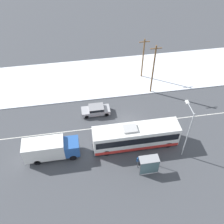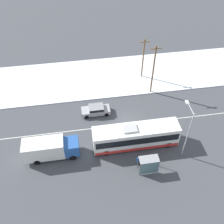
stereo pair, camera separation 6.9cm
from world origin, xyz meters
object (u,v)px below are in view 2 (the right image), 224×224
Objects in this scene: utility_pole_roadside at (153,69)px; utility_pole_snowlot at (143,58)px; streetlamp at (188,128)px; box_truck at (50,148)px; city_bus at (136,136)px; bus_shelter at (149,164)px; sedan_car at (96,110)px; pedestrian_at_stop at (139,160)px.

utility_pole_roadside is 1.18× the size of utility_pole_snowlot.
streetlamp is at bearing -85.53° from utility_pole_snowlot.
box_truck is 0.95× the size of utility_pole_snowlot.
city_bus is at bearing 0.86° from box_truck.
box_truck is at bearing -146.86° from utility_pole_roadside.
utility_pole_roadside reaches higher than bus_shelter.
streetlamp is at bearing 139.10° from sedan_car.
streetlamp reaches higher than sedan_car.
city_bus is at bearing -106.77° from utility_pole_snowlot.
sedan_car is 12.55m from bus_shelter.
utility_pole_snowlot reaches higher than pedestrian_at_stop.
bus_shelter is at bearing -155.71° from streetlamp.
utility_pole_roadside is at bearing 73.99° from bus_shelter.
pedestrian_at_stop is 0.21× the size of utility_pole_roadside.
streetlamp is 17.10m from utility_pole_snowlot.
city_bus is 6.35× the size of pedestrian_at_stop.
streetlamp is (5.12, 2.31, 3.24)m from bus_shelter.
utility_pole_snowlot is at bearing 96.88° from utility_pole_roadside.
utility_pole_roadside is at bearing -83.12° from utility_pole_snowlot.
streetlamp is 1.05× the size of utility_pole_snowlot.
pedestrian_at_stop is 15.19m from utility_pole_roadside.
utility_pole_snowlot reaches higher than box_truck.
box_truck is 12.79m from bus_shelter.
box_truck is 3.92× the size of pedestrian_at_stop.
utility_pole_snowlot is (9.09, 7.99, 3.12)m from sedan_car.
box_truck is 0.81× the size of utility_pole_roadside.
utility_pole_roadside is (4.31, 15.01, 2.94)m from bus_shelter.
sedan_car is at bearing 139.10° from streetlamp.
utility_pole_snowlot is at bearing 75.37° from pedestrian_at_stop.
utility_pole_roadside is (5.25, 13.82, 3.49)m from pedestrian_at_stop.
city_bus is 1.54× the size of utility_pole_snowlot.
bus_shelter is at bearing -106.01° from utility_pole_roadside.
utility_pole_roadside reaches higher than box_truck.
city_bus is 11.35m from box_truck.
box_truck is at bearing 164.09° from pedestrian_at_stop.
sedan_car is 0.55× the size of streetlamp.
city_bus is 4.73× the size of bus_shelter.
bus_shelter is at bearing 115.08° from sedan_car.
bus_shelter is (0.68, -4.51, -0.07)m from city_bus.
streetlamp is (17.14, -2.04, 3.24)m from box_truck.
sedan_car is (6.72, 6.99, -0.86)m from box_truck.
city_bus is 6.96m from streetlamp.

